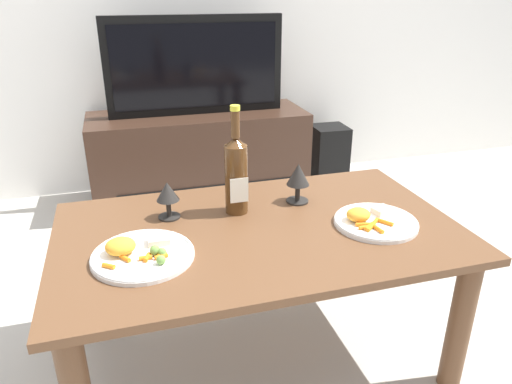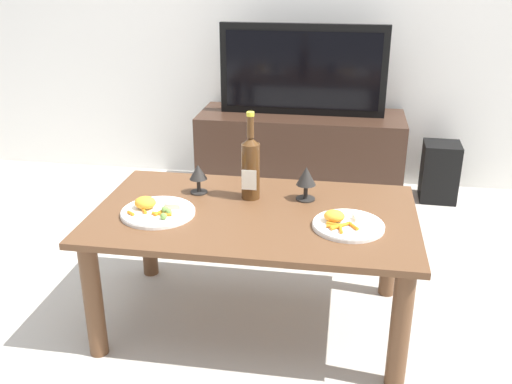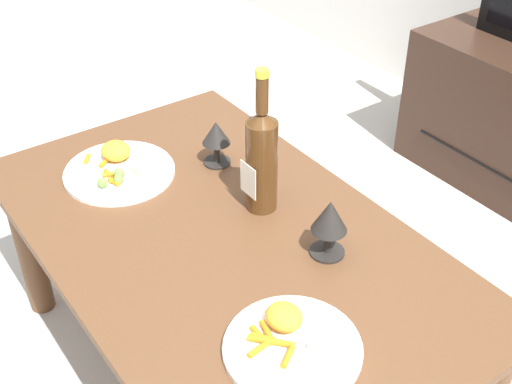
{
  "view_description": "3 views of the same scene",
  "coord_description": "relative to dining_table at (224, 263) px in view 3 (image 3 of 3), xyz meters",
  "views": [
    {
      "loc": [
        -0.37,
        -1.24,
        1.17
      ],
      "look_at": [
        0.0,
        0.04,
        0.6
      ],
      "focal_mm": 33.42,
      "sensor_mm": 36.0,
      "label": 1
    },
    {
      "loc": [
        0.33,
        -1.96,
        1.39
      ],
      "look_at": [
        0.0,
        0.04,
        0.56
      ],
      "focal_mm": 40.19,
      "sensor_mm": 36.0,
      "label": 2
    },
    {
      "loc": [
        1.0,
        -0.62,
        1.45
      ],
      "look_at": [
        0.02,
        0.08,
        0.59
      ],
      "focal_mm": 47.44,
      "sensor_mm": 36.0,
      "label": 3
    }
  ],
  "objects": [
    {
      "name": "goblet_right",
      "position": [
        0.18,
        0.15,
        0.18
      ],
      "size": [
        0.08,
        0.08,
        0.14
      ],
      "color": "black",
      "rests_on": "dining_table"
    },
    {
      "name": "dinner_plate_right",
      "position": [
        0.35,
        -0.08,
        0.1
      ],
      "size": [
        0.26,
        0.26,
        0.05
      ],
      "color": "white",
      "rests_on": "dining_table"
    },
    {
      "name": "dinner_plate_left",
      "position": [
        -0.36,
        -0.08,
        0.1
      ],
      "size": [
        0.28,
        0.28,
        0.06
      ],
      "color": "white",
      "rests_on": "dining_table"
    },
    {
      "name": "ground_plane",
      "position": [
        0.0,
        0.0,
        -0.41
      ],
      "size": [
        6.4,
        6.4,
        0.0
      ],
      "primitive_type": "plane",
      "color": "#B7B2A8"
    },
    {
      "name": "wine_bottle",
      "position": [
        -0.04,
        0.13,
        0.22
      ],
      "size": [
        0.07,
        0.08,
        0.35
      ],
      "color": "#4C2D14",
      "rests_on": "dining_table"
    },
    {
      "name": "goblet_left",
      "position": [
        -0.26,
        0.15,
        0.17
      ],
      "size": [
        0.07,
        0.07,
        0.12
      ],
      "color": "black",
      "rests_on": "dining_table"
    },
    {
      "name": "dining_table",
      "position": [
        0.0,
        0.0,
        0.0
      ],
      "size": [
        1.22,
        0.73,
        0.49
      ],
      "color": "brown",
      "rests_on": "ground_plane"
    }
  ]
}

